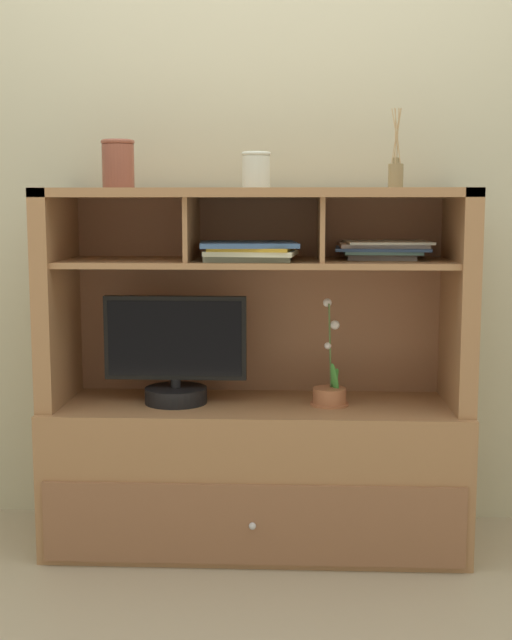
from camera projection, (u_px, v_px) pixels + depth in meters
The scene contains 10 objects.
floor_plane at pixel (256, 543), 3.02m from camera, with size 6.00×6.00×0.02m, color tan.
back_wall at pixel (259, 147), 3.10m from camera, with size 6.00×0.02×2.80m, color beige.
media_console at pixel (256, 433), 2.97m from camera, with size 1.44×0.52×1.24m.
tv_monitor at pixel (175, 358), 2.92m from camera, with size 0.49×0.22×0.37m.
potted_orchid at pixel (330, 391), 2.90m from camera, with size 0.13×0.13×0.37m.
magazine_stack_left at pixel (383, 249), 2.92m from camera, with size 0.33×0.29×0.06m.
magazine_stack_centre at pixel (250, 251), 2.82m from camera, with size 0.35×0.32×0.06m.
diffuser_bottle at pixel (396, 174), 2.82m from camera, with size 0.05×0.05×0.26m.
ceramic_vase at pixel (256, 170), 2.85m from camera, with size 0.10×0.10×0.12m.
accent_vase at pixel (118, 164), 2.86m from camera, with size 0.11×0.11×0.16m.
Camera 1 is at (0.13, -2.88, 1.19)m, focal length 47.46 mm.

